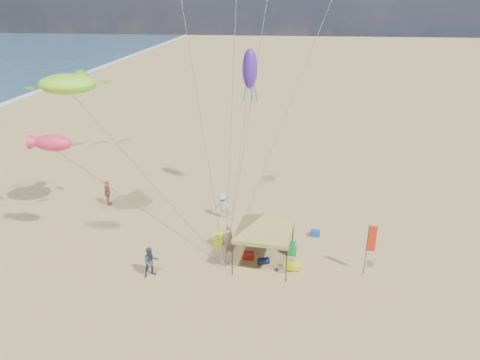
{
  "coord_description": "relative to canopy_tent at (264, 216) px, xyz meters",
  "views": [
    {
      "loc": [
        2.55,
        -18.86,
        13.39
      ],
      "look_at": [
        0.0,
        3.0,
        4.0
      ],
      "focal_mm": 32.72,
      "sensor_mm": 36.0,
      "label": 1
    }
  ],
  "objects": [
    {
      "name": "ground",
      "position": [
        -1.49,
        -1.08,
        -2.88
      ],
      "size": [
        280.0,
        280.0,
        0.0
      ],
      "primitive_type": "plane",
      "color": "tan",
      "rests_on": "ground"
    },
    {
      "name": "canopy_tent",
      "position": [
        0.0,
        0.0,
        0.0
      ],
      "size": [
        5.58,
        5.58,
        3.46
      ],
      "color": "black",
      "rests_on": "ground"
    },
    {
      "name": "feather_flag",
      "position": [
        5.39,
        -0.32,
        -0.96
      ],
      "size": [
        0.44,
        0.04,
        2.86
      ],
      "color": "black",
      "rests_on": "ground"
    },
    {
      "name": "cooler_red",
      "position": [
        -0.82,
        0.37,
        -2.69
      ],
      "size": [
        0.54,
        0.38,
        0.38
      ],
      "primitive_type": "cube",
      "color": "red",
      "rests_on": "ground"
    },
    {
      "name": "cooler_blue",
      "position": [
        2.89,
        3.23,
        -2.69
      ],
      "size": [
        0.54,
        0.38,
        0.38
      ],
      "primitive_type": "cube",
      "color": "#144AA8",
      "rests_on": "ground"
    },
    {
      "name": "bag_navy",
      "position": [
        0.02,
        -0.05,
        -2.7
      ],
      "size": [
        0.69,
        0.54,
        0.36
      ],
      "primitive_type": "cylinder",
      "rotation": [
        0.0,
        1.57,
        0.35
      ],
      "color": "#0D173C",
      "rests_on": "ground"
    },
    {
      "name": "bag_orange",
      "position": [
        -1.43,
        3.19,
        -2.7
      ],
      "size": [
        0.54,
        0.69,
        0.36
      ],
      "primitive_type": "cylinder",
      "rotation": [
        0.0,
        1.57,
        1.22
      ],
      "color": "#CF630B",
      "rests_on": "ground"
    },
    {
      "name": "chair_green",
      "position": [
        1.52,
        1.1,
        -2.53
      ],
      "size": [
        0.5,
        0.5,
        0.7
      ],
      "primitive_type": "cube",
      "color": "green",
      "rests_on": "ground"
    },
    {
      "name": "chair_yellow",
      "position": [
        -2.69,
        1.62,
        -2.53
      ],
      "size": [
        0.5,
        0.5,
        0.7
      ],
      "primitive_type": "cube",
      "color": "#DDFF1C",
      "rests_on": "ground"
    },
    {
      "name": "crate_grey",
      "position": [
        1.01,
        -0.67,
        -2.74
      ],
      "size": [
        0.34,
        0.3,
        0.28
      ],
      "primitive_type": "cube",
      "color": "slate",
      "rests_on": "ground"
    },
    {
      "name": "beach_cart",
      "position": [
        1.5,
        -0.4,
        -2.68
      ],
      "size": [
        0.9,
        0.5,
        0.24
      ],
      "primitive_type": "cube",
      "color": "gold",
      "rests_on": "ground"
    },
    {
      "name": "person_near_a",
      "position": [
        -2.06,
        0.98,
        -2.0
      ],
      "size": [
        0.76,
        0.73,
        1.75
      ],
      "primitive_type": "imported",
      "rotation": [
        0.0,
        0.0,
        3.82
      ],
      "color": "tan",
      "rests_on": "ground"
    },
    {
      "name": "person_near_b",
      "position": [
        -5.63,
        -1.8,
        -2.05
      ],
      "size": [
        1.01,
        0.96,
        1.65
      ],
      "primitive_type": "imported",
      "rotation": [
        0.0,
        0.0,
        0.59
      ],
      "color": "#383E4D",
      "rests_on": "ground"
    },
    {
      "name": "person_near_c",
      "position": [
        -2.97,
        4.98,
        -2.06
      ],
      "size": [
        1.06,
        0.62,
        1.64
      ],
      "primitive_type": "imported",
      "rotation": [
        0.0,
        0.0,
        3.13
      ],
      "color": "beige",
      "rests_on": "ground"
    },
    {
      "name": "person_far_a",
      "position": [
        -11.05,
        5.89,
        -1.99
      ],
      "size": [
        0.64,
        1.1,
        1.77
      ],
      "primitive_type": "imported",
      "rotation": [
        0.0,
        0.0,
        1.79
      ],
      "color": "#A85A40",
      "rests_on": "ground"
    },
    {
      "name": "turtle_kite",
      "position": [
        -10.94,
        2.53,
        6.04
      ],
      "size": [
        3.54,
        3.02,
        1.05
      ],
      "primitive_type": "ellipsoid",
      "rotation": [
        0.0,
        0.0,
        -0.17
      ],
      "color": "#8EEF26",
      "rests_on": "ground"
    },
    {
      "name": "fish_kite",
      "position": [
        -11.03,
        0.28,
        3.43
      ],
      "size": [
        1.99,
        1.0,
        0.88
      ],
      "primitive_type": "ellipsoid",
      "rotation": [
        0.0,
        0.0,
        0.01
      ],
      "color": "#F92C58",
      "rests_on": "ground"
    },
    {
      "name": "squid_kite",
      "position": [
        -1.55,
        7.79,
        6.2
      ],
      "size": [
        1.05,
        1.05,
        2.5
      ],
      "primitive_type": "ellipsoid",
      "rotation": [
        0.0,
        0.0,
        0.1
      ],
      "color": "#4B21A2",
      "rests_on": "ground"
    }
  ]
}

